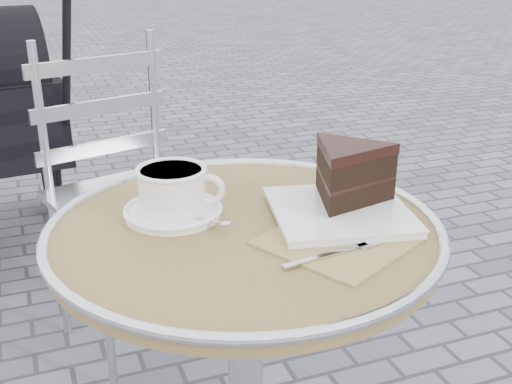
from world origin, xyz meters
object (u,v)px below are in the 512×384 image
object	(u,v)px
cappuccino_set	(174,195)
bistro_chair	(115,160)
cafe_table	(245,304)
cake_plate_set	(346,182)

from	to	relation	value
cappuccino_set	bistro_chair	size ratio (longest dim) A/B	0.21
cafe_table	bistro_chair	world-z (taller)	bistro_chair
bistro_chair	cake_plate_set	bearing A→B (deg)	-86.38
cappuccino_set	bistro_chair	world-z (taller)	bistro_chair
cake_plate_set	cafe_table	bearing A→B (deg)	-171.03
cappuccino_set	cake_plate_set	bearing A→B (deg)	2.11
cappuccino_set	bistro_chair	bearing A→B (deg)	109.68
cake_plate_set	bistro_chair	bearing A→B (deg)	120.61
cafe_table	cappuccino_set	xyz separation A→B (m)	(-0.11, 0.09, 0.21)
cafe_table	cappuccino_set	size ratio (longest dim) A/B	3.71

